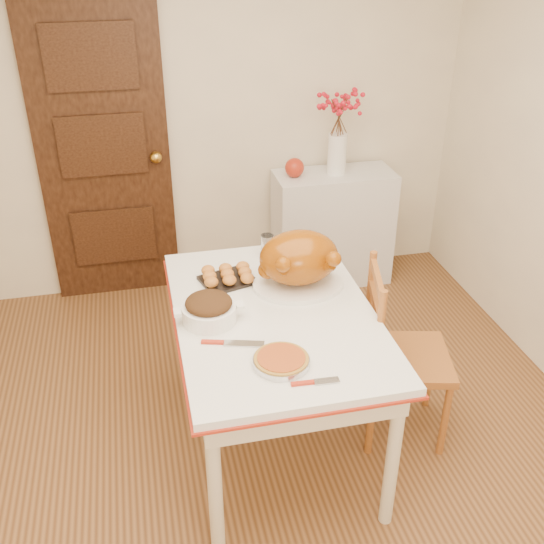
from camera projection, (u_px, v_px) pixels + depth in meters
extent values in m
cube|color=#533017|center=(275.00, 473.00, 3.12)|extent=(3.50, 4.00, 0.00)
cube|color=beige|center=(208.00, 113.00, 4.20)|extent=(3.50, 0.00, 2.50)
cube|color=black|center=(104.00, 154.00, 4.15)|extent=(0.85, 0.06, 2.06)
cube|color=silver|center=(332.00, 228.00, 4.59)|extent=(0.83, 0.37, 0.83)
sphere|color=#A42613|center=(295.00, 168.00, 4.29)|extent=(0.13, 0.13, 0.13)
cylinder|color=#9A4017|center=(281.00, 360.00, 2.56)|extent=(0.27, 0.27, 0.05)
cylinder|color=white|center=(267.00, 245.00, 3.37)|extent=(0.09, 0.09, 0.12)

